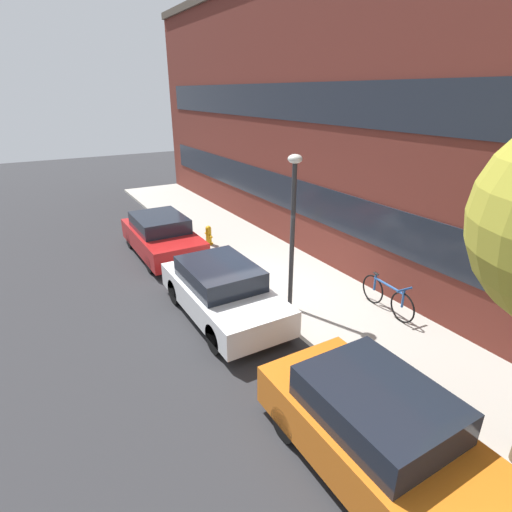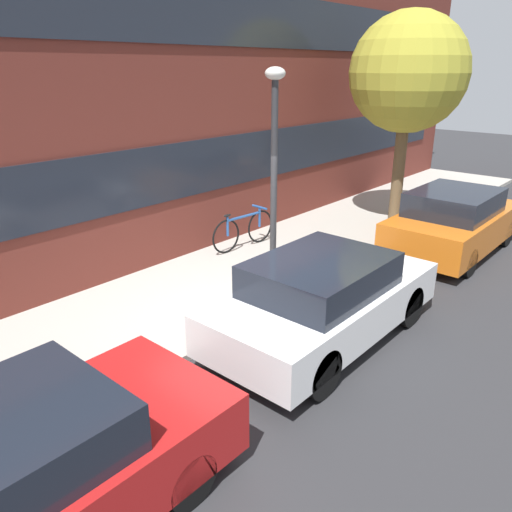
{
  "view_description": "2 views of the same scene",
  "coord_description": "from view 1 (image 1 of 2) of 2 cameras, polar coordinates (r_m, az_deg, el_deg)",
  "views": [
    {
      "loc": [
        8.23,
        -4.63,
        5.09
      ],
      "look_at": [
        0.13,
        0.1,
        1.2
      ],
      "focal_mm": 28.0,
      "sensor_mm": 36.0,
      "label": 1
    },
    {
      "loc": [
        -5.13,
        -4.64,
        3.85
      ],
      "look_at": [
        0.25,
        0.06,
        1.13
      ],
      "focal_mm": 35.0,
      "sensor_mm": 36.0,
      "label": 2
    }
  ],
  "objects": [
    {
      "name": "ground_plane",
      "position": [
        10.73,
        -0.82,
        -5.83
      ],
      "size": [
        56.0,
        56.0,
        0.0
      ],
      "primitive_type": "plane",
      "color": "#2B2B2D"
    },
    {
      "name": "parked_car_red",
      "position": [
        13.59,
        -13.32,
        2.82
      ],
      "size": [
        3.91,
        1.73,
        1.32
      ],
      "color": "#AD1919",
      "rests_on": "ground_plane"
    },
    {
      "name": "sidewalk_strip",
      "position": [
        11.43,
        5.74,
        -3.76
      ],
      "size": [
        28.0,
        2.99,
        0.11
      ],
      "color": "#A8A399",
      "rests_on": "ground_plane"
    },
    {
      "name": "fire_hydrant",
      "position": [
        14.01,
        -6.78,
        3.0
      ],
      "size": [
        0.51,
        0.29,
        0.68
      ],
      "color": "gold",
      "rests_on": "sidewalk_strip"
    },
    {
      "name": "rowhouse_facade",
      "position": [
        11.55,
        14.87,
        18.14
      ],
      "size": [
        28.0,
        1.02,
        8.69
      ],
      "color": "maroon",
      "rests_on": "ground_plane"
    },
    {
      "name": "parked_car_white",
      "position": [
        9.61,
        -4.86,
        -4.99
      ],
      "size": [
        3.93,
        1.74,
        1.32
      ],
      "color": "silver",
      "rests_on": "ground_plane"
    },
    {
      "name": "bicycle",
      "position": [
        10.14,
        18.24,
        -5.47
      ],
      "size": [
        1.75,
        0.44,
        0.85
      ],
      "rotation": [
        0.0,
        0.0,
        -0.08
      ],
      "color": "black",
      "rests_on": "sidewalk_strip"
    },
    {
      "name": "parked_car_orange",
      "position": [
        6.29,
        17.27,
        -23.15
      ],
      "size": [
        3.84,
        1.73,
        1.4
      ],
      "color": "#D16619",
      "rests_on": "ground_plane"
    },
    {
      "name": "lamp_post",
      "position": [
        9.1,
        5.31,
        5.76
      ],
      "size": [
        0.32,
        0.32,
        3.74
      ],
      "color": "#2D2D30",
      "rests_on": "sidewalk_strip"
    }
  ]
}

